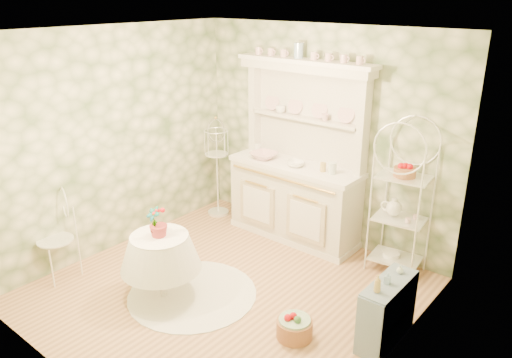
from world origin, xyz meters
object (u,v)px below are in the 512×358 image
Objects in this scene: side_shelf at (387,311)px; birdcage_stand at (217,171)px; round_table at (161,267)px; floor_basket at (294,327)px; bakers_rack at (401,203)px; kitchen_dresser at (296,154)px; cafe_chair at (55,238)px.

birdcage_stand is (-3.14, 1.06, 0.36)m from side_shelf.
floor_basket is at bearing 12.89° from round_table.
birdcage_stand is at bearing 176.60° from bakers_rack.
side_shelf reaches higher than floor_basket.
round_table is at bearing -135.79° from bakers_rack.
floor_basket is (1.21, -1.68, -1.04)m from kitchen_dresser.
round_table is at bearing -167.11° from floor_basket.
kitchen_dresser is 2.37m from side_shelf.
kitchen_dresser is at bearing 5.37° from birdcage_stand.
birdcage_stand is at bearing 159.57° from side_shelf.
side_shelf is 0.86m from floor_basket.
side_shelf is at bearing 21.53° from round_table.
round_table reaches higher than floor_basket.
floor_basket is at bearing -32.36° from birdcage_stand.
side_shelf is at bearing 41.17° from cafe_chair.
birdcage_stand is (0.22, 2.38, 0.19)m from cafe_chair.
kitchen_dresser is 1.73× the size of birdcage_stand.
round_table is (-2.13, -0.84, 0.05)m from side_shelf.
kitchen_dresser reaches higher than bakers_rack.
side_shelf is at bearing -18.65° from birdcage_stand.
birdcage_stand is (-1.26, -0.12, -0.48)m from kitchen_dresser.
round_table is 0.53× the size of birdcage_stand.
kitchen_dresser is 1.36× the size of bakers_rack.
bakers_rack is 1.89m from floor_basket.
round_table reaches higher than side_shelf.
cafe_chair reaches higher than floor_basket.
side_shelf is 0.76× the size of cafe_chair.
bakers_rack is 3.87m from cafe_chair.
floor_basket is at bearing 36.55° from cafe_chair.
floor_basket is (-0.67, -0.51, -0.20)m from side_shelf.
cafe_chair reaches higher than side_shelf.
birdcage_stand reaches higher than cafe_chair.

